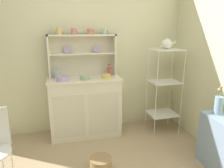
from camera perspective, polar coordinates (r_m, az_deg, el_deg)
wall_back at (r=3.22m, az=-8.91°, el=8.95°), size 3.84×0.05×2.50m
hutch_cabinet at (r=3.16m, az=-7.28°, el=-6.02°), size 1.05×0.45×0.88m
hutch_shelf_unit at (r=3.13m, az=-8.10°, el=8.71°), size 0.98×0.18×0.61m
bakers_rack at (r=3.26m, az=14.15°, el=0.58°), size 0.43×0.37×1.29m
side_shelf_blue at (r=2.75m, az=27.70°, el=-14.22°), size 0.28×0.48×0.63m
floor_basket at (r=2.55m, az=-3.08°, el=-21.02°), size 0.25×0.25×0.16m
cup_gold_0 at (r=3.06m, az=-14.31°, el=13.79°), size 0.09×0.08×0.09m
cup_rose_1 at (r=3.06m, az=-10.40°, el=14.03°), size 0.08×0.07×0.09m
cup_terracotta_2 at (r=3.09m, az=-5.98°, el=14.07°), size 0.10×0.08×0.08m
cup_sage_3 at (r=3.12m, az=-2.15°, el=14.19°), size 0.09×0.08×0.08m
bowl_mixing_large at (r=2.94m, az=-13.34°, el=1.45°), size 0.17×0.17×0.06m
bowl_floral_medium at (r=2.95m, az=-7.42°, el=1.81°), size 0.15×0.15×0.06m
bowl_cream_small at (r=3.00m, az=-1.61°, el=2.16°), size 0.13×0.13×0.06m
jam_bottle at (r=3.16m, az=-0.77°, el=3.58°), size 0.06×0.06×0.18m
utensil_jar at (r=3.08m, az=-14.90°, el=2.56°), size 0.08×0.08×0.24m
porcelain_teapot at (r=3.17m, az=14.79°, el=10.55°), size 0.24×0.15×0.17m
flower_vase at (r=2.67m, az=27.13°, el=-5.04°), size 0.09×0.09×0.34m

